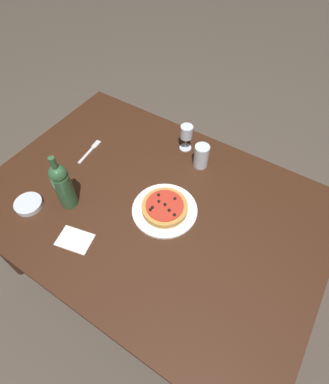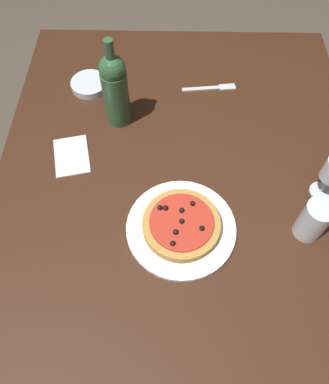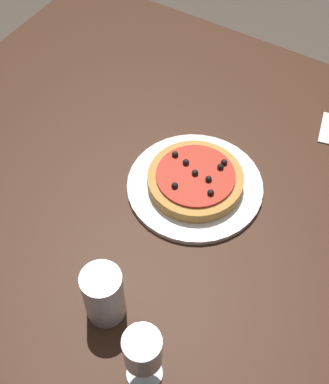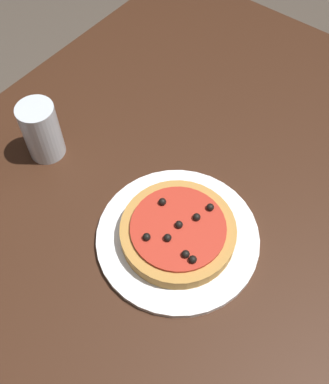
% 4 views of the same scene
% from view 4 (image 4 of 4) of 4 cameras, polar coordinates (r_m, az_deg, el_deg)
% --- Properties ---
extents(ground_plane, '(14.00, 14.00, 0.00)m').
position_cam_4_polar(ground_plane, '(1.49, -0.82, -21.02)').
color(ground_plane, '#4C4238').
extents(dining_table, '(1.56, 1.09, 0.73)m').
position_cam_4_polar(dining_table, '(0.86, -1.35, -11.42)').
color(dining_table, '#381E11').
rests_on(dining_table, ground_plane).
extents(dinner_plate, '(0.30, 0.30, 0.01)m').
position_cam_4_polar(dinner_plate, '(0.82, 1.47, -5.61)').
color(dinner_plate, white).
rests_on(dinner_plate, dining_table).
extents(pizza, '(0.21, 0.21, 0.04)m').
position_cam_4_polar(pizza, '(0.80, 1.51, -4.87)').
color(pizza, '#BC843D').
rests_on(pizza, dinner_plate).
extents(water_cup, '(0.07, 0.07, 0.12)m').
position_cam_4_polar(water_cup, '(0.92, -15.35, 7.49)').
color(water_cup, silver).
rests_on(water_cup, dining_table).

